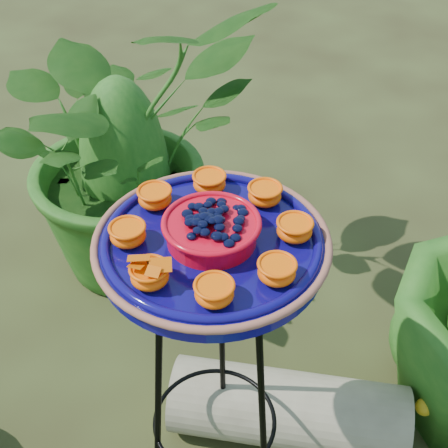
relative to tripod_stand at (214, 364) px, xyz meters
The scene contains 4 objects.
tripod_stand is the anchor object (origin of this frame).
feeder_dish 0.34m from the tripod_stand, 108.61° to the right, with size 0.49×0.49×0.09m.
driftwood_log 0.44m from the tripod_stand, 60.71° to the left, with size 0.20×0.20×0.61m, color tan.
shrub_back_left 0.91m from the tripod_stand, 133.39° to the left, with size 0.85×0.74×0.94m, color #1C5015.
Camera 1 is at (0.35, -0.71, 1.53)m, focal length 50.00 mm.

